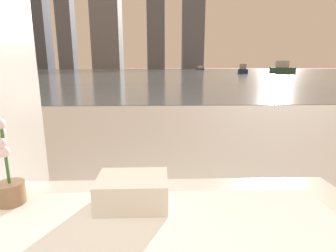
% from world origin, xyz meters
% --- Properties ---
extents(potted_orchid, '(0.11, 0.11, 0.36)m').
position_xyz_m(potted_orchid, '(-0.62, 0.92, 0.60)').
color(potted_orchid, '#8C6B4C').
rests_on(potted_orchid, bathtub).
extents(towel_stack, '(0.29, 0.21, 0.12)m').
position_xyz_m(towel_stack, '(-0.11, 0.89, 0.55)').
color(towel_stack, silver).
rests_on(towel_stack, bathtub).
extents(harbor_water, '(180.00, 110.00, 0.01)m').
position_xyz_m(harbor_water, '(0.00, 62.00, 0.01)').
color(harbor_water, slate).
rests_on(harbor_water, ground_plane).
extents(harbor_boat_0, '(1.92, 3.45, 1.23)m').
position_xyz_m(harbor_boat_0, '(11.93, 76.09, 0.44)').
color(harbor_boat_0, '#4C4C51').
rests_on(harbor_boat_0, harbor_water).
extents(harbor_boat_1, '(1.89, 5.05, 1.87)m').
position_xyz_m(harbor_boat_1, '(18.97, 40.41, 0.67)').
color(harbor_boat_1, '#335647').
rests_on(harbor_boat_1, harbor_water).
extents(harbor_boat_2, '(2.17, 3.95, 1.41)m').
position_xyz_m(harbor_boat_2, '(12.79, 40.10, 0.51)').
color(harbor_boat_2, navy).
rests_on(harbor_boat_2, harbor_water).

